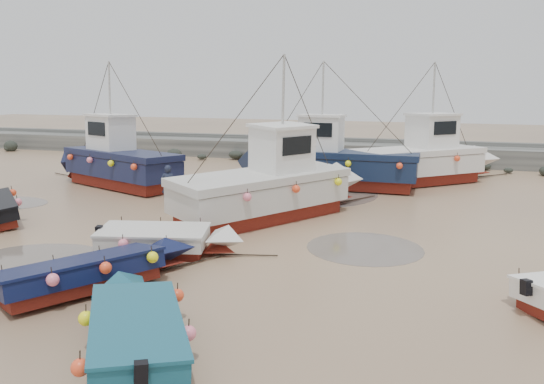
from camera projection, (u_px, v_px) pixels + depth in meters
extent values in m
plane|color=tan|center=(153.00, 260.00, 15.89)|extent=(120.00, 120.00, 0.00)
cube|color=slate|center=(313.00, 151.00, 36.39)|extent=(60.00, 2.20, 1.20)
cube|color=slate|center=(317.00, 139.00, 37.38)|extent=(60.00, 0.60, 0.25)
ellipsoid|color=black|center=(384.00, 165.00, 32.22)|extent=(0.84, 0.86, 0.51)
ellipsoid|color=black|center=(430.00, 163.00, 32.88)|extent=(0.98, 1.07, 0.72)
ellipsoid|color=black|center=(236.00, 155.00, 36.44)|extent=(0.99, 0.80, 0.58)
ellipsoid|color=black|center=(508.00, 170.00, 30.93)|extent=(0.54, 0.46, 0.30)
ellipsoid|color=black|center=(9.00, 148.00, 40.93)|extent=(0.65, 0.64, 0.43)
ellipsoid|color=black|center=(463.00, 167.00, 31.82)|extent=(0.61, 0.47, 0.46)
ellipsoid|color=black|center=(245.00, 157.00, 36.07)|extent=(0.61, 0.53, 0.32)
ellipsoid|color=black|center=(485.00, 166.00, 32.04)|extent=(0.67, 0.55, 0.43)
ellipsoid|color=black|center=(174.00, 154.00, 36.54)|extent=(1.09, 0.88, 0.72)
ellipsoid|color=black|center=(202.00, 157.00, 36.32)|extent=(0.65, 0.60, 0.37)
ellipsoid|color=black|center=(459.00, 167.00, 31.32)|extent=(0.88, 0.64, 0.62)
ellipsoid|color=black|center=(291.00, 161.00, 34.47)|extent=(0.64, 0.62, 0.48)
ellipsoid|color=black|center=(11.00, 146.00, 41.01)|extent=(1.10, 0.87, 0.86)
ellipsoid|color=black|center=(431.00, 165.00, 32.77)|extent=(0.55, 0.45, 0.29)
cylinder|color=#62584F|center=(41.00, 263.00, 15.61)|extent=(4.72, 4.72, 0.01)
cylinder|color=#62584F|center=(365.00, 248.00, 17.01)|extent=(3.74, 3.74, 0.01)
cylinder|color=#62584F|center=(8.00, 203.00, 23.41)|extent=(3.68, 3.68, 0.01)
cylinder|color=#62584F|center=(313.00, 193.00, 25.45)|extent=(6.15, 6.15, 0.01)
cube|color=maroon|center=(82.00, 286.00, 13.44)|extent=(3.25, 3.86, 0.30)
cube|color=#0C1337|center=(81.00, 272.00, 13.36)|extent=(3.61, 4.23, 0.45)
pyramid|color=#0C1337|center=(162.00, 238.00, 14.71)|extent=(1.84, 1.55, 0.90)
cube|color=brown|center=(80.00, 266.00, 13.33)|extent=(2.98, 3.51, 0.10)
cube|color=#0C1337|center=(80.00, 263.00, 13.31)|extent=(3.72, 4.34, 0.07)
cylinder|color=black|center=(193.00, 263.00, 15.49)|extent=(1.14, 1.69, 0.04)
sphere|color=#FF4D26|center=(3.00, 271.00, 13.11)|extent=(0.30, 0.30, 0.30)
sphere|color=#FF4D26|center=(55.00, 289.00, 12.01)|extent=(0.30, 0.30, 0.30)
sphere|color=#FF4D26|center=(55.00, 261.00, 13.89)|extent=(0.30, 0.30, 0.30)
sphere|color=#FF4D26|center=(108.00, 276.00, 12.79)|extent=(0.30, 0.30, 0.30)
sphere|color=#FF4D26|center=(101.00, 251.00, 14.67)|extent=(0.30, 0.30, 0.30)
sphere|color=#FF4D26|center=(155.00, 265.00, 13.57)|extent=(0.30, 0.30, 0.30)
cube|color=maroon|center=(136.00, 350.00, 10.23)|extent=(2.98, 3.54, 0.30)
cube|color=#155065|center=(135.00, 332.00, 10.16)|extent=(3.31, 3.88, 0.45)
pyramid|color=#155065|center=(130.00, 272.00, 12.07)|extent=(1.76, 1.49, 0.90)
cube|color=brown|center=(134.00, 324.00, 10.13)|extent=(2.73, 3.22, 0.10)
cube|color=#155065|center=(134.00, 320.00, 10.11)|extent=(3.41, 3.98, 0.07)
cube|color=black|center=(138.00, 374.00, 8.37)|extent=(0.28, 0.27, 0.35)
cylinder|color=black|center=(131.00, 296.00, 13.11)|extent=(1.13, 1.70, 0.04)
sphere|color=#FF4D26|center=(78.00, 372.00, 8.55)|extent=(0.30, 0.30, 0.30)
sphere|color=#FF4D26|center=(186.00, 331.00, 9.95)|extent=(0.30, 0.30, 0.30)
sphere|color=#FF4D26|center=(84.00, 322.00, 10.33)|extent=(0.30, 0.30, 0.30)
sphere|color=#FF4D26|center=(175.00, 294.00, 11.73)|extent=(0.30, 0.30, 0.30)
cube|color=black|center=(529.00, 289.00, 11.80)|extent=(0.27, 0.28, 0.35)
sphere|color=#FF4D26|center=(521.00, 278.00, 12.68)|extent=(0.30, 0.30, 0.30)
sphere|color=#FF4D26|center=(21.00, 205.00, 20.18)|extent=(0.30, 0.30, 0.30)
sphere|color=#FF4D26|center=(15.00, 195.00, 21.93)|extent=(0.30, 0.30, 0.30)
cube|color=maroon|center=(154.00, 250.00, 16.36)|extent=(3.22, 1.91, 0.30)
cube|color=beige|center=(154.00, 238.00, 16.28)|extent=(3.49, 2.18, 0.45)
pyramid|color=beige|center=(217.00, 225.00, 16.06)|extent=(1.03, 1.61, 0.90)
cube|color=brown|center=(154.00, 233.00, 16.25)|extent=(2.92, 1.77, 0.10)
cube|color=beige|center=(153.00, 230.00, 16.23)|extent=(3.57, 2.25, 0.07)
cube|color=black|center=(100.00, 232.00, 16.36)|extent=(0.22, 0.25, 0.35)
cylinder|color=black|center=(245.00, 255.00, 16.20)|extent=(1.96, 0.49, 0.04)
sphere|color=#FF4D26|center=(122.00, 227.00, 17.19)|extent=(0.30, 0.30, 0.30)
sphere|color=#FF4D26|center=(124.00, 243.00, 15.46)|extent=(0.30, 0.30, 0.30)
sphere|color=#FF4D26|center=(161.00, 227.00, 17.11)|extent=(0.30, 0.30, 0.30)
sphere|color=#FF4D26|center=(167.00, 244.00, 15.37)|extent=(0.30, 0.30, 0.30)
sphere|color=#FF4D26|center=(201.00, 228.00, 17.02)|extent=(0.30, 0.30, 0.30)
cube|color=maroon|center=(123.00, 182.00, 26.82)|extent=(6.43, 4.08, 0.55)
cube|color=#161B3A|center=(122.00, 167.00, 26.67)|extent=(6.97, 4.57, 0.95)
pyramid|color=#161B3A|center=(78.00, 148.00, 28.86)|extent=(2.18, 2.68, 1.40)
cube|color=brown|center=(121.00, 157.00, 26.57)|extent=(6.80, 4.43, 0.08)
cube|color=#161B3A|center=(121.00, 154.00, 26.54)|extent=(7.13, 4.67, 0.30)
cube|color=white|center=(109.00, 134.00, 26.89)|extent=(2.46, 2.25, 1.70)
cube|color=white|center=(108.00, 116.00, 26.70)|extent=(2.65, 2.43, 0.12)
cube|color=black|center=(97.00, 128.00, 27.45)|extent=(0.55, 1.31, 0.68)
cylinder|color=#B7B7B2|center=(106.00, 89.00, 26.43)|extent=(0.10, 0.10, 2.60)
cylinder|color=black|center=(69.00, 176.00, 29.87)|extent=(2.81, 1.14, 0.05)
sphere|color=pink|center=(133.00, 169.00, 24.03)|extent=(0.30, 0.30, 0.30)
sphere|color=pink|center=(164.00, 161.00, 26.53)|extent=(0.30, 0.30, 0.30)
sphere|color=pink|center=(110.00, 165.00, 25.08)|extent=(0.30, 0.30, 0.30)
sphere|color=pink|center=(142.00, 158.00, 27.59)|extent=(0.30, 0.30, 0.30)
sphere|color=pink|center=(89.00, 162.00, 26.14)|extent=(0.30, 0.30, 0.30)
sphere|color=pink|center=(122.00, 155.00, 28.64)|extent=(0.30, 0.30, 0.30)
sphere|color=pink|center=(69.00, 159.00, 27.20)|extent=(0.30, 0.30, 0.30)
cube|color=maroon|center=(261.00, 213.00, 20.43)|extent=(5.35, 6.58, 0.55)
cube|color=beige|center=(261.00, 194.00, 20.28)|extent=(5.92, 7.18, 0.95)
pyramid|color=beige|center=(336.00, 166.00, 22.66)|extent=(2.79, 2.53, 1.40)
cube|color=brown|center=(261.00, 181.00, 20.18)|extent=(5.75, 7.00, 0.08)
cube|color=beige|center=(261.00, 177.00, 20.15)|extent=(6.05, 7.34, 0.30)
cube|color=white|center=(281.00, 150.00, 20.55)|extent=(2.51, 2.60, 1.70)
cube|color=white|center=(281.00, 126.00, 20.36)|extent=(2.72, 2.81, 0.12)
cube|color=black|center=(300.00, 142.00, 21.13)|extent=(1.22, 0.84, 0.68)
cylinder|color=#B7B7B2|center=(281.00, 90.00, 20.08)|extent=(0.10, 0.10, 2.60)
cylinder|color=black|center=(353.00, 201.00, 23.70)|extent=(1.71, 2.52, 0.05)
sphere|color=pink|center=(179.00, 189.00, 19.48)|extent=(0.30, 0.30, 0.30)
sphere|color=pink|center=(247.00, 197.00, 18.16)|extent=(0.30, 0.30, 0.30)
sphere|color=pink|center=(229.00, 182.00, 20.86)|extent=(0.30, 0.30, 0.30)
sphere|color=pink|center=(295.00, 188.00, 19.55)|extent=(0.30, 0.30, 0.30)
sphere|color=pink|center=(273.00, 176.00, 22.25)|extent=(0.30, 0.30, 0.30)
sphere|color=pink|center=(338.00, 181.00, 20.94)|extent=(0.30, 0.30, 0.30)
cube|color=maroon|center=(340.00, 182.00, 26.76)|extent=(6.95, 2.32, 0.55)
cube|color=#111D37|center=(341.00, 168.00, 26.61)|extent=(7.46, 2.73, 0.95)
pyramid|color=#111D37|center=(260.00, 151.00, 27.70)|extent=(1.44, 2.71, 1.40)
cube|color=brown|center=(341.00, 157.00, 26.51)|extent=(7.29, 2.62, 0.08)
cube|color=#111D37|center=(341.00, 155.00, 26.48)|extent=(7.63, 2.78, 0.30)
cube|color=white|center=(321.00, 135.00, 26.57)|extent=(2.01, 1.90, 1.70)
cube|color=white|center=(322.00, 116.00, 26.39)|extent=(2.17, 2.05, 0.12)
cube|color=black|center=(302.00, 129.00, 26.82)|extent=(0.06, 1.61, 0.68)
cylinder|color=#B7B7B2|center=(322.00, 89.00, 26.11)|extent=(0.10, 0.10, 2.60)
cylinder|color=black|center=(240.00, 181.00, 28.37)|extent=(3.00, 0.06, 0.05)
sphere|color=pink|center=(399.00, 168.00, 24.31)|extent=(0.30, 0.30, 0.30)
sphere|color=pink|center=(380.00, 158.00, 27.41)|extent=(0.30, 0.30, 0.30)
sphere|color=pink|center=(348.00, 165.00, 24.99)|extent=(0.30, 0.30, 0.30)
sphere|color=pink|center=(334.00, 156.00, 28.09)|extent=(0.30, 0.30, 0.30)
sphere|color=pink|center=(299.00, 163.00, 25.67)|extent=(0.30, 0.30, 0.30)
sphere|color=pink|center=(291.00, 154.00, 28.77)|extent=(0.30, 0.30, 0.30)
cube|color=maroon|center=(416.00, 178.00, 27.86)|extent=(6.25, 5.82, 0.55)
cube|color=silver|center=(417.00, 164.00, 27.71)|extent=(6.87, 6.43, 0.95)
pyramid|color=silver|center=(475.00, 147.00, 29.08)|extent=(2.89, 3.05, 1.40)
cube|color=brown|center=(417.00, 154.00, 27.60)|extent=(6.68, 6.25, 0.08)
cube|color=silver|center=(417.00, 152.00, 27.57)|extent=(7.02, 6.57, 0.30)
cube|color=white|center=(433.00, 132.00, 27.73)|extent=(2.79, 2.78, 1.70)
cube|color=white|center=(434.00, 115.00, 27.55)|extent=(3.01, 3.01, 0.12)
cube|color=black|center=(448.00, 127.00, 28.08)|extent=(1.11, 1.30, 0.68)
cylinder|color=#B7B7B2|center=(435.00, 88.00, 27.27)|extent=(0.10, 0.10, 2.60)
cylinder|color=black|center=(487.00, 176.00, 29.86)|extent=(2.32, 1.98, 0.05)
sphere|color=pink|center=(358.00, 157.00, 27.96)|extent=(0.30, 0.30, 0.30)
sphere|color=pink|center=(415.00, 163.00, 25.76)|extent=(0.30, 0.30, 0.30)
sphere|color=pink|center=(399.00, 154.00, 29.00)|extent=(0.30, 0.30, 0.30)
sphere|color=pink|center=(458.00, 160.00, 26.79)|extent=(0.30, 0.30, 0.30)
sphere|color=pink|center=(438.00, 151.00, 30.03)|extent=(0.30, 0.30, 0.30)
imported|color=#1C2237|center=(169.00, 205.00, 22.95)|extent=(0.70, 0.53, 1.76)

